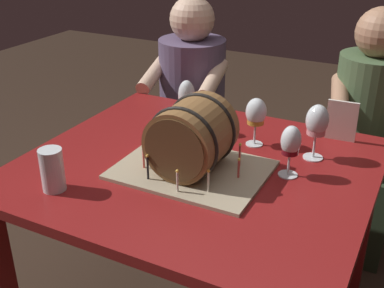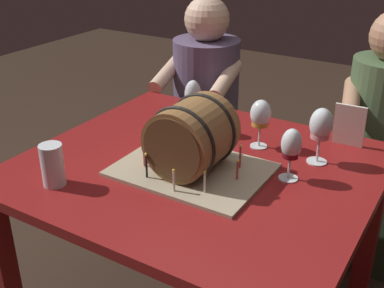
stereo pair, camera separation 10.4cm
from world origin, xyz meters
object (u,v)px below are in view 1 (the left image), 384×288
wine_glass_empty (187,96)px  wine_glass_red (291,143)px  beer_pint (52,171)px  person_seated_left (192,116)px  person_seated_right (362,151)px  barrel_cake (192,141)px  menu_card (342,121)px  dining_table (197,191)px  wine_glass_amber (256,114)px  wine_glass_rose (317,123)px

wine_glass_empty → wine_glass_red: size_ratio=1.18×
wine_glass_red → beer_pint: size_ratio=1.28×
person_seated_left → person_seated_right: person_seated_right is taller
barrel_cake → person_seated_right: (0.42, 0.86, -0.32)m
menu_card → person_seated_left: bearing=151.0°
dining_table → person_seated_left: (-0.43, 0.81, -0.09)m
person_seated_left → person_seated_right: (0.87, -0.00, -0.01)m
wine_glass_empty → beer_pint: bearing=-105.2°
menu_card → barrel_cake: bearing=-132.6°
dining_table → person_seated_left: size_ratio=1.00×
dining_table → wine_glass_amber: (0.12, 0.23, 0.23)m
dining_table → wine_glass_rose: (0.34, 0.22, 0.24)m
wine_glass_red → person_seated_right: 0.82m
barrel_cake → dining_table: bearing=99.8°
wine_glass_empty → person_seated_left: size_ratio=0.18×
barrel_cake → wine_glass_rose: barrel_cake is taller
dining_table → wine_glass_empty: bearing=124.9°
barrel_cake → wine_glass_empty: (-0.17, 0.28, 0.03)m
wine_glass_empty → person_seated_left: bearing=115.4°
wine_glass_empty → person_seated_left: 0.73m
wine_glass_empty → wine_glass_amber: wine_glass_empty is taller
barrel_cake → wine_glass_amber: barrel_cake is taller
wine_glass_red → person_seated_left: size_ratio=0.15×
wine_glass_empty → person_seated_right: (0.59, 0.58, -0.35)m
wine_glass_red → person_seated_left: person_seated_left is taller
beer_pint → person_seated_right: size_ratio=0.12×
dining_table → person_seated_right: 0.92m
person_seated_right → beer_pint: bearing=-122.9°
wine_glass_amber → wine_glass_red: (0.18, -0.17, -0.01)m
beer_pint → wine_glass_amber: bearing=53.3°
wine_glass_amber → wine_glass_red: wine_glass_amber is taller
wine_glass_red → menu_card: bearing=75.1°
barrel_cake → wine_glass_empty: 0.33m
wine_glass_empty → wine_glass_red: 0.49m
dining_table → beer_pint: 0.50m
wine_glass_amber → person_seated_right: 0.73m
barrel_cake → person_seated_right: bearing=63.7°
wine_glass_amber → person_seated_left: 0.86m
wine_glass_rose → person_seated_right: bearing=80.7°
wine_glass_red → wine_glass_rose: (0.04, 0.16, 0.02)m
barrel_cake → wine_glass_rose: (0.33, 0.28, 0.02)m
wine_glass_red → wine_glass_amber: bearing=136.9°
dining_table → person_seated_right: size_ratio=0.99×
dining_table → menu_card: size_ratio=7.21×
wine_glass_red → barrel_cake: bearing=-157.7°
beer_pint → person_seated_left: person_seated_left is taller
wine_glass_empty → wine_glass_amber: (0.28, 0.01, -0.02)m
wine_glass_red → dining_table: bearing=-167.9°
dining_table → wine_glass_empty: wine_glass_empty is taller
person_seated_left → menu_card: bearing=-25.8°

